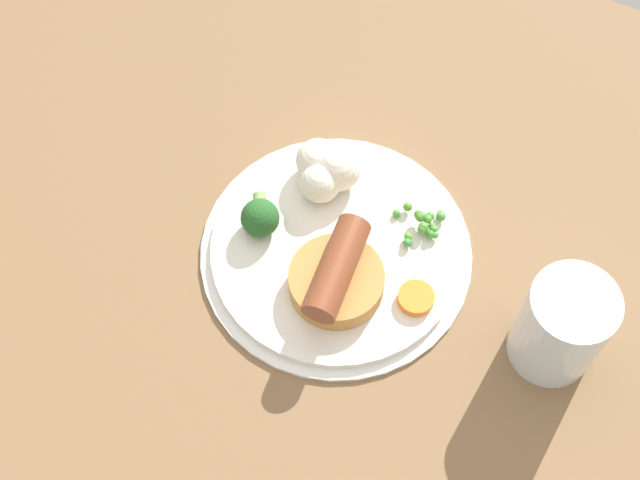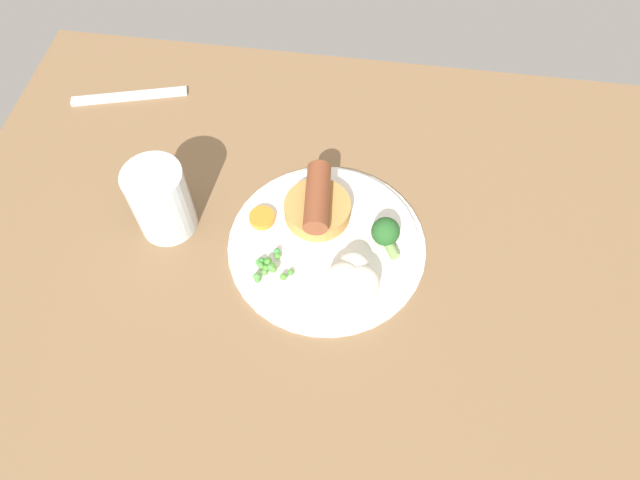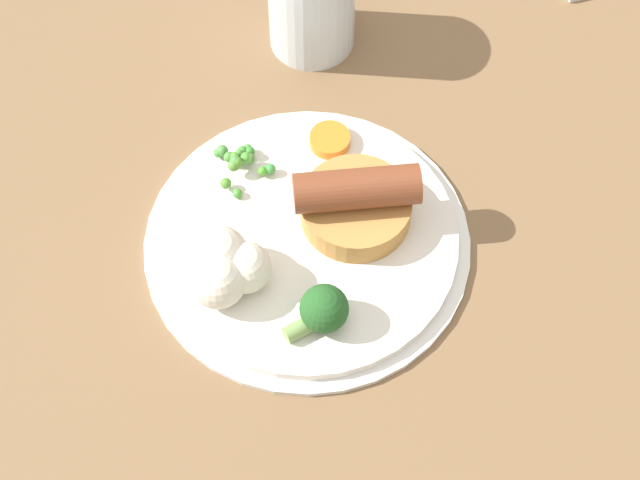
{
  "view_description": "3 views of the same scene",
  "coord_description": "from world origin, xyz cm",
  "px_view_note": "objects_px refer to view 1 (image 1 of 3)",
  "views": [
    {
      "loc": [
        -18.66,
        39.42,
        79.49
      ],
      "look_at": [
        -1.83,
        4.02,
        6.54
      ],
      "focal_mm": 50.0,
      "sensor_mm": 36.0,
      "label": 1
    },
    {
      "loc": [
        1.59,
        -36.16,
        67.74
      ],
      "look_at": [
        -3.81,
        2.02,
        5.76
      ],
      "focal_mm": 32.0,
      "sensor_mm": 36.0,
      "label": 2
    },
    {
      "loc": [
        40.46,
        3.37,
        77.07
      ],
      "look_at": [
        -1.14,
        3.94,
        6.94
      ],
      "focal_mm": 60.0,
      "sensor_mm": 36.0,
      "label": 3
    }
  ],
  "objects_px": {
    "pea_pile": "(423,222)",
    "carrot_slice_1": "(416,298)",
    "dinner_plate": "(336,250)",
    "broccoli_floret_near": "(260,217)",
    "sausage_pudding": "(337,277)",
    "drinking_glass": "(562,326)",
    "cauliflower_floret": "(328,170)"
  },
  "relations": [
    {
      "from": "dinner_plate",
      "to": "drinking_glass",
      "type": "bearing_deg",
      "value": 178.44
    },
    {
      "from": "sausage_pudding",
      "to": "cauliflower_floret",
      "type": "xyz_separation_m",
      "value": [
        0.06,
        -0.1,
        0.0
      ]
    },
    {
      "from": "dinner_plate",
      "to": "pea_pile",
      "type": "bearing_deg",
      "value": -140.0
    },
    {
      "from": "pea_pile",
      "to": "drinking_glass",
      "type": "xyz_separation_m",
      "value": [
        -0.15,
        0.06,
        0.03
      ]
    },
    {
      "from": "broccoli_floret_near",
      "to": "cauliflower_floret",
      "type": "xyz_separation_m",
      "value": [
        -0.04,
        -0.07,
        0.0
      ]
    },
    {
      "from": "broccoli_floret_near",
      "to": "carrot_slice_1",
      "type": "relative_size",
      "value": 1.49
    },
    {
      "from": "sausage_pudding",
      "to": "broccoli_floret_near",
      "type": "height_order",
      "value": "sausage_pudding"
    },
    {
      "from": "broccoli_floret_near",
      "to": "drinking_glass",
      "type": "height_order",
      "value": "drinking_glass"
    },
    {
      "from": "drinking_glass",
      "to": "dinner_plate",
      "type": "bearing_deg",
      "value": -1.56
    },
    {
      "from": "cauliflower_floret",
      "to": "broccoli_floret_near",
      "type": "bearing_deg",
      "value": 63.53
    },
    {
      "from": "broccoli_floret_near",
      "to": "cauliflower_floret",
      "type": "relative_size",
      "value": 0.73
    },
    {
      "from": "pea_pile",
      "to": "carrot_slice_1",
      "type": "height_order",
      "value": "pea_pile"
    },
    {
      "from": "pea_pile",
      "to": "drinking_glass",
      "type": "distance_m",
      "value": 0.17
    },
    {
      "from": "dinner_plate",
      "to": "carrot_slice_1",
      "type": "relative_size",
      "value": 7.68
    },
    {
      "from": "sausage_pudding",
      "to": "carrot_slice_1",
      "type": "bearing_deg",
      "value": 99.97
    },
    {
      "from": "pea_pile",
      "to": "carrot_slice_1",
      "type": "bearing_deg",
      "value": 107.9
    },
    {
      "from": "pea_pile",
      "to": "broccoli_floret_near",
      "type": "distance_m",
      "value": 0.16
    },
    {
      "from": "dinner_plate",
      "to": "carrot_slice_1",
      "type": "distance_m",
      "value": 0.09
    },
    {
      "from": "sausage_pudding",
      "to": "carrot_slice_1",
      "type": "height_order",
      "value": "sausage_pudding"
    },
    {
      "from": "dinner_plate",
      "to": "pea_pile",
      "type": "xyz_separation_m",
      "value": [
        -0.07,
        -0.06,
        0.02
      ]
    },
    {
      "from": "pea_pile",
      "to": "carrot_slice_1",
      "type": "relative_size",
      "value": 1.49
    },
    {
      "from": "sausage_pudding",
      "to": "cauliflower_floret",
      "type": "distance_m",
      "value": 0.12
    },
    {
      "from": "cauliflower_floret",
      "to": "drinking_glass",
      "type": "height_order",
      "value": "drinking_glass"
    },
    {
      "from": "dinner_plate",
      "to": "broccoli_floret_near",
      "type": "height_order",
      "value": "broccoli_floret_near"
    },
    {
      "from": "carrot_slice_1",
      "to": "sausage_pudding",
      "type": "bearing_deg",
      "value": 14.91
    },
    {
      "from": "dinner_plate",
      "to": "pea_pile",
      "type": "relative_size",
      "value": 5.17
    },
    {
      "from": "pea_pile",
      "to": "broccoli_floret_near",
      "type": "height_order",
      "value": "broccoli_floret_near"
    },
    {
      "from": "sausage_pudding",
      "to": "broccoli_floret_near",
      "type": "bearing_deg",
      "value": -111.62
    },
    {
      "from": "pea_pile",
      "to": "drinking_glass",
      "type": "bearing_deg",
      "value": 157.99
    },
    {
      "from": "dinner_plate",
      "to": "broccoli_floret_near",
      "type": "bearing_deg",
      "value": 8.34
    },
    {
      "from": "pea_pile",
      "to": "broccoli_floret_near",
      "type": "relative_size",
      "value": 1.0
    },
    {
      "from": "carrot_slice_1",
      "to": "drinking_glass",
      "type": "distance_m",
      "value": 0.13
    }
  ]
}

